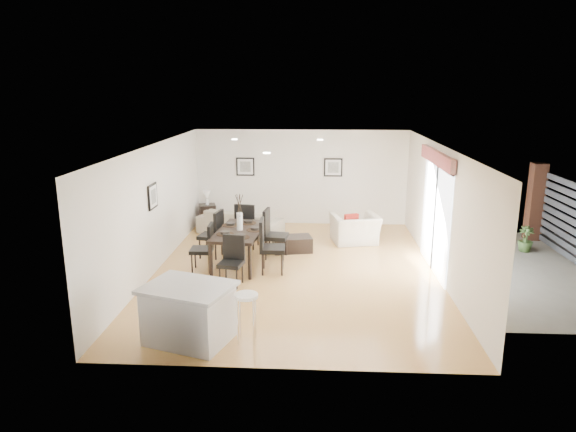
# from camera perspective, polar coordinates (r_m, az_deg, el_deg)

# --- Properties ---
(ground) EXTENTS (8.00, 8.00, 0.00)m
(ground) POSITION_cam_1_polar(r_m,az_deg,el_deg) (11.17, 0.82, -6.08)
(ground) COLOR tan
(ground) RESTS_ON ground
(wall_back) EXTENTS (6.00, 0.04, 2.70)m
(wall_back) POSITION_cam_1_polar(r_m,az_deg,el_deg) (14.69, 1.49, 4.31)
(wall_back) COLOR white
(wall_back) RESTS_ON ground
(wall_front) EXTENTS (6.00, 0.04, 2.70)m
(wall_front) POSITION_cam_1_polar(r_m,az_deg,el_deg) (6.95, -0.52, -7.02)
(wall_front) COLOR white
(wall_front) RESTS_ON ground
(wall_left) EXTENTS (0.04, 8.00, 2.70)m
(wall_left) POSITION_cam_1_polar(r_m,az_deg,el_deg) (11.30, -14.54, 0.85)
(wall_left) COLOR white
(wall_left) RESTS_ON ground
(wall_right) EXTENTS (0.04, 8.00, 2.70)m
(wall_right) POSITION_cam_1_polar(r_m,az_deg,el_deg) (11.07, 16.56, 0.45)
(wall_right) COLOR white
(wall_right) RESTS_ON ground
(ceiling) EXTENTS (6.00, 8.00, 0.02)m
(ceiling) POSITION_cam_1_polar(r_m,az_deg,el_deg) (10.54, 0.87, 7.83)
(ceiling) COLOR white
(ceiling) RESTS_ON wall_back
(sofa) EXTENTS (2.44, 1.65, 0.66)m
(sofa) POSITION_cam_1_polar(r_m,az_deg,el_deg) (13.84, -5.34, -0.68)
(sofa) COLOR #A59B85
(sofa) RESTS_ON ground
(armchair) EXTENTS (1.31, 1.20, 0.73)m
(armchair) POSITION_cam_1_polar(r_m,az_deg,el_deg) (13.11, 7.45, -1.43)
(armchair) COLOR beige
(armchair) RESTS_ON ground
(courtyard_plant_b) EXTENTS (0.39, 0.39, 0.62)m
(courtyard_plant_b) POSITION_cam_1_polar(r_m,az_deg,el_deg) (13.60, 24.91, -2.33)
(courtyard_plant_b) COLOR #3F5D28
(courtyard_plant_b) RESTS_ON ground
(dining_table) EXTENTS (1.13, 1.99, 0.79)m
(dining_table) POSITION_cam_1_polar(r_m,az_deg,el_deg) (11.39, -5.36, -1.94)
(dining_table) COLOR black
(dining_table) RESTS_ON ground
(dining_chair_wnear) EXTENTS (0.49, 0.49, 1.04)m
(dining_chair_wnear) POSITION_cam_1_polar(r_m,az_deg,el_deg) (11.11, -9.14, -3.20)
(dining_chair_wnear) COLOR black
(dining_chair_wnear) RESTS_ON ground
(dining_chair_wfar) EXTENTS (0.58, 0.58, 1.11)m
(dining_chair_wfar) POSITION_cam_1_polar(r_m,az_deg,el_deg) (11.97, -8.20, -1.70)
(dining_chair_wfar) COLOR black
(dining_chair_wfar) RESTS_ON ground
(dining_chair_enear) EXTENTS (0.54, 0.54, 1.17)m
(dining_chair_enear) POSITION_cam_1_polar(r_m,az_deg,el_deg) (10.88, -2.26, -3.02)
(dining_chair_enear) COLOR black
(dining_chair_enear) RESTS_ON ground
(dining_chair_efar) EXTENTS (0.58, 0.58, 1.15)m
(dining_chair_efar) POSITION_cam_1_polar(r_m,az_deg,el_deg) (11.80, -1.81, -1.67)
(dining_chair_efar) COLOR black
(dining_chair_efar) RESTS_ON ground
(dining_chair_head) EXTENTS (0.52, 0.52, 1.00)m
(dining_chair_head) POSITION_cam_1_polar(r_m,az_deg,el_deg) (10.32, -6.22, -4.59)
(dining_chair_head) COLOR black
(dining_chair_head) RESTS_ON ground
(dining_chair_foot) EXTENTS (0.59, 0.59, 1.13)m
(dining_chair_foot) POSITION_cam_1_polar(r_m,az_deg,el_deg) (12.54, -4.65, -0.82)
(dining_chair_foot) COLOR black
(dining_chair_foot) RESTS_ON ground
(vase) EXTENTS (0.98, 1.55, 0.81)m
(vase) POSITION_cam_1_polar(r_m,az_deg,el_deg) (11.29, -5.40, -0.03)
(vase) COLOR white
(vase) RESTS_ON dining_table
(coffee_table) EXTENTS (1.01, 0.73, 0.37)m
(coffee_table) POSITION_cam_1_polar(r_m,az_deg,el_deg) (12.38, 0.46, -3.12)
(coffee_table) COLOR black
(coffee_table) RESTS_ON ground
(side_table) EXTENTS (0.56, 0.56, 0.59)m
(side_table) POSITION_cam_1_polar(r_m,az_deg,el_deg) (14.91, -8.91, 0.16)
(side_table) COLOR black
(side_table) RESTS_ON ground
(table_lamp) EXTENTS (0.21, 0.21, 0.40)m
(table_lamp) POSITION_cam_1_polar(r_m,az_deg,el_deg) (14.79, -8.99, 2.25)
(table_lamp) COLOR white
(table_lamp) RESTS_ON side_table
(cushion) EXTENTS (0.37, 0.25, 0.36)m
(cushion) POSITION_cam_1_polar(r_m,az_deg,el_deg) (12.94, 7.05, -0.56)
(cushion) COLOR maroon
(cushion) RESTS_ON armchair
(kitchen_island) EXTENTS (1.55, 1.36, 0.91)m
(kitchen_island) POSITION_cam_1_polar(r_m,az_deg,el_deg) (8.23, -10.96, -10.51)
(kitchen_island) COLOR silver
(kitchen_island) RESTS_ON ground
(bar_stool) EXTENTS (0.36, 0.36, 0.79)m
(bar_stool) POSITION_cam_1_polar(r_m,az_deg,el_deg) (7.97, -4.64, -9.39)
(bar_stool) COLOR white
(bar_stool) RESTS_ON ground
(framed_print_back_left) EXTENTS (0.52, 0.04, 0.52)m
(framed_print_back_left) POSITION_cam_1_polar(r_m,az_deg,el_deg) (14.75, -4.76, 5.48)
(framed_print_back_left) COLOR black
(framed_print_back_left) RESTS_ON wall_back
(framed_print_back_right) EXTENTS (0.52, 0.04, 0.52)m
(framed_print_back_right) POSITION_cam_1_polar(r_m,az_deg,el_deg) (14.61, 5.04, 5.40)
(framed_print_back_right) COLOR black
(framed_print_back_right) RESTS_ON wall_back
(framed_print_left_wall) EXTENTS (0.04, 0.52, 0.52)m
(framed_print_left_wall) POSITION_cam_1_polar(r_m,az_deg,el_deg) (11.04, -14.80, 2.13)
(framed_print_left_wall) COLOR black
(framed_print_left_wall) RESTS_ON wall_left
(sliding_door) EXTENTS (0.12, 2.70, 2.57)m
(sliding_door) POSITION_cam_1_polar(r_m,az_deg,el_deg) (11.28, 16.11, 2.37)
(sliding_door) COLOR white
(sliding_door) RESTS_ON wall_right
(courtyard) EXTENTS (6.00, 6.00, 2.00)m
(courtyard) POSITION_cam_1_polar(r_m,az_deg,el_deg) (13.04, 29.20, -0.69)
(courtyard) COLOR gray
(courtyard) RESTS_ON ground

